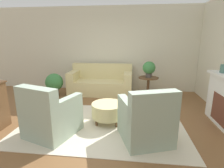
{
  "coord_description": "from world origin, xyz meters",
  "views": [
    {
      "loc": [
        0.6,
        -3.25,
        1.72
      ],
      "look_at": [
        0.15,
        0.55,
        0.75
      ],
      "focal_mm": 28.0,
      "sensor_mm": 36.0,
      "label": 1
    }
  ],
  "objects_px": {
    "ottoman_table": "(108,110)",
    "armchair_right": "(146,121)",
    "couch": "(101,83)",
    "armchair_left": "(50,116)",
    "side_table": "(148,83)",
    "potted_plant_floor": "(54,83)",
    "potted_plant_on_side_table": "(149,68)"
  },
  "relations": [
    {
      "from": "potted_plant_on_side_table",
      "to": "potted_plant_floor",
      "type": "height_order",
      "value": "potted_plant_on_side_table"
    },
    {
      "from": "armchair_left",
      "to": "ottoman_table",
      "type": "bearing_deg",
      "value": 33.66
    },
    {
      "from": "ottoman_table",
      "to": "side_table",
      "type": "xyz_separation_m",
      "value": [
        0.98,
        1.8,
        0.16
      ]
    },
    {
      "from": "side_table",
      "to": "potted_plant_on_side_table",
      "type": "height_order",
      "value": "potted_plant_on_side_table"
    },
    {
      "from": "couch",
      "to": "ottoman_table",
      "type": "xyz_separation_m",
      "value": [
        0.52,
        -2.05,
        -0.07
      ]
    },
    {
      "from": "ottoman_table",
      "to": "side_table",
      "type": "bearing_deg",
      "value": 61.41
    },
    {
      "from": "armchair_left",
      "to": "ottoman_table",
      "type": "xyz_separation_m",
      "value": [
        0.97,
        0.64,
        -0.1
      ]
    },
    {
      "from": "potted_plant_floor",
      "to": "armchair_right",
      "type": "bearing_deg",
      "value": -40.08
    },
    {
      "from": "armchair_left",
      "to": "couch",
      "type": "bearing_deg",
      "value": 80.56
    },
    {
      "from": "couch",
      "to": "ottoman_table",
      "type": "bearing_deg",
      "value": -75.79
    },
    {
      "from": "couch",
      "to": "armchair_left",
      "type": "height_order",
      "value": "armchair_left"
    },
    {
      "from": "potted_plant_on_side_table",
      "to": "ottoman_table",
      "type": "bearing_deg",
      "value": -118.59
    },
    {
      "from": "armchair_left",
      "to": "side_table",
      "type": "relative_size",
      "value": 1.64
    },
    {
      "from": "couch",
      "to": "potted_plant_floor",
      "type": "height_order",
      "value": "couch"
    },
    {
      "from": "ottoman_table",
      "to": "armchair_right",
      "type": "bearing_deg",
      "value": -40.49
    },
    {
      "from": "ottoman_table",
      "to": "potted_plant_on_side_table",
      "type": "distance_m",
      "value": 2.15
    },
    {
      "from": "armchair_right",
      "to": "potted_plant_floor",
      "type": "relative_size",
      "value": 1.45
    },
    {
      "from": "armchair_right",
      "to": "potted_plant_on_side_table",
      "type": "relative_size",
      "value": 2.19
    },
    {
      "from": "armchair_left",
      "to": "side_table",
      "type": "height_order",
      "value": "armchair_left"
    },
    {
      "from": "armchair_right",
      "to": "side_table",
      "type": "relative_size",
      "value": 1.64
    },
    {
      "from": "potted_plant_on_side_table",
      "to": "armchair_left",
      "type": "bearing_deg",
      "value": -128.54
    },
    {
      "from": "side_table",
      "to": "potted_plant_on_side_table",
      "type": "distance_m",
      "value": 0.46
    },
    {
      "from": "ottoman_table",
      "to": "potted_plant_floor",
      "type": "relative_size",
      "value": 0.95
    },
    {
      "from": "side_table",
      "to": "potted_plant_floor",
      "type": "xyz_separation_m",
      "value": [
        -2.89,
        -0.21,
        -0.01
      ]
    },
    {
      "from": "armchair_left",
      "to": "potted_plant_floor",
      "type": "bearing_deg",
      "value": 112.77
    },
    {
      "from": "armchair_right",
      "to": "potted_plant_floor",
      "type": "xyz_separation_m",
      "value": [
        -2.66,
        2.24,
        0.05
      ]
    },
    {
      "from": "armchair_left",
      "to": "potted_plant_floor",
      "type": "height_order",
      "value": "armchair_left"
    },
    {
      "from": "ottoman_table",
      "to": "couch",
      "type": "bearing_deg",
      "value": 104.21
    },
    {
      "from": "couch",
      "to": "armchair_right",
      "type": "bearing_deg",
      "value": -64.7
    },
    {
      "from": "couch",
      "to": "side_table",
      "type": "xyz_separation_m",
      "value": [
        1.5,
        -0.25,
        0.09
      ]
    },
    {
      "from": "armchair_right",
      "to": "potted_plant_on_side_table",
      "type": "height_order",
      "value": "potted_plant_on_side_table"
    },
    {
      "from": "potted_plant_on_side_table",
      "to": "potted_plant_floor",
      "type": "bearing_deg",
      "value": -175.88
    }
  ]
}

